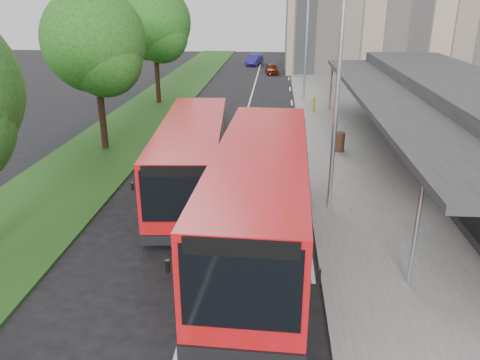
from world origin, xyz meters
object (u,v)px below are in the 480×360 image
(lamp_post_near, at_px, (335,87))
(bus_main, at_px, (261,197))
(lamp_post_far, at_px, (305,40))
(car_far, at_px, (254,60))
(bus_second, at_px, (193,157))
(bollard, at_px, (314,105))
(car_near, at_px, (272,69))
(tree_far, at_px, (154,28))
(tree_mid, at_px, (95,47))
(litter_bin, at_px, (339,142))

(lamp_post_near, distance_m, bus_main, 4.78)
(lamp_post_far, bearing_deg, car_far, 102.25)
(bus_second, distance_m, bollard, 15.74)
(bollard, bearing_deg, car_near, 99.59)
(tree_far, height_order, lamp_post_far, tree_far)
(bus_main, relative_size, bollard, 11.24)
(lamp_post_far, xyz_separation_m, bollard, (0.61, -3.84, -4.05))
(tree_mid, distance_m, lamp_post_near, 13.19)
(tree_mid, relative_size, car_near, 2.54)
(lamp_post_far, distance_m, bollard, 5.61)
(tree_far, bearing_deg, bollard, -13.84)
(tree_mid, height_order, lamp_post_near, tree_mid)
(bus_main, bearing_deg, tree_far, 113.68)
(tree_mid, relative_size, litter_bin, 8.23)
(bus_main, height_order, car_near, bus_main)
(tree_mid, distance_m, lamp_post_far, 17.08)
(tree_mid, bearing_deg, lamp_post_near, -32.36)
(litter_bin, xyz_separation_m, bollard, (-0.68, 8.97, 0.02))
(lamp_post_far, xyz_separation_m, bus_second, (-5.39, -18.36, -3.22))
(litter_bin, bearing_deg, bus_main, -110.44)
(tree_far, relative_size, car_far, 2.27)
(car_near, distance_m, car_far, 7.53)
(tree_mid, xyz_separation_m, bollard, (11.74, 9.11, -4.63))
(bus_main, bearing_deg, car_near, 92.22)
(tree_mid, bearing_deg, bus_main, -48.51)
(tree_far, height_order, bollard, tree_far)
(lamp_post_near, relative_size, bus_main, 0.68)
(tree_mid, distance_m, bus_second, 8.76)
(bus_main, xyz_separation_m, bus_second, (-2.97, 4.42, -0.19))
(lamp_post_near, bearing_deg, tree_far, 120.29)
(tree_mid, height_order, car_far, tree_mid)
(lamp_post_far, bearing_deg, bus_second, -106.37)
(tree_mid, height_order, bollard, tree_mid)
(lamp_post_far, relative_size, car_far, 2.09)
(car_near, bearing_deg, tree_mid, -113.81)
(lamp_post_near, bearing_deg, tree_mid, 147.64)
(lamp_post_far, height_order, car_near, lamp_post_far)
(tree_far, bearing_deg, car_far, 74.94)
(bus_main, distance_m, car_near, 37.99)
(tree_mid, relative_size, lamp_post_near, 1.03)
(litter_bin, relative_size, car_near, 0.31)
(car_near, height_order, car_far, car_far)
(lamp_post_near, height_order, bollard, lamp_post_near)
(bus_second, bearing_deg, litter_bin, 35.40)
(bus_second, relative_size, car_far, 2.73)
(bollard, bearing_deg, car_far, 101.79)
(lamp_post_far, relative_size, bus_main, 0.68)
(lamp_post_near, relative_size, lamp_post_far, 1.00)
(tree_far, relative_size, lamp_post_near, 1.09)
(lamp_post_near, xyz_separation_m, bus_main, (-2.43, -2.78, -3.03))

